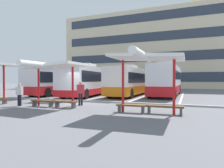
# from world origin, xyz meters

# --- Properties ---
(ground_plane) EXTENTS (160.00, 160.00, 0.00)m
(ground_plane) POSITION_xyz_m (0.00, 0.00, 0.00)
(ground_plane) COLOR slate
(terminal_building) EXTENTS (42.27, 14.00, 20.58)m
(terminal_building) POSITION_xyz_m (0.03, 36.82, 8.92)
(terminal_building) COLOR beige
(terminal_building) RESTS_ON ground
(coach_bus_0) EXTENTS (2.92, 12.42, 3.57)m
(coach_bus_0) POSITION_xyz_m (-6.15, 7.77, 1.64)
(coach_bus_0) COLOR silver
(coach_bus_0) RESTS_ON ground
(coach_bus_1) EXTENTS (3.88, 12.68, 3.60)m
(coach_bus_1) POSITION_xyz_m (-2.13, 7.33, 1.69)
(coach_bus_1) COLOR silver
(coach_bus_1) RESTS_ON ground
(coach_bus_2) EXTENTS (2.78, 11.94, 3.47)m
(coach_bus_2) POSITION_xyz_m (2.28, 9.25, 1.58)
(coach_bus_2) COLOR silver
(coach_bus_2) RESTS_ON ground
(coach_bus_3) EXTENTS (2.83, 10.79, 3.69)m
(coach_bus_3) POSITION_xyz_m (6.20, 9.83, 1.69)
(coach_bus_3) COLOR silver
(coach_bus_3) RESTS_ON ground
(lane_stripe_0) EXTENTS (0.16, 14.00, 0.01)m
(lane_stripe_0) POSITION_xyz_m (-7.91, 8.59, 0.00)
(lane_stripe_0) COLOR white
(lane_stripe_0) RESTS_ON ground
(lane_stripe_1) EXTENTS (0.16, 14.00, 0.01)m
(lane_stripe_1) POSITION_xyz_m (-3.96, 8.59, 0.00)
(lane_stripe_1) COLOR white
(lane_stripe_1) RESTS_ON ground
(lane_stripe_2) EXTENTS (0.16, 14.00, 0.01)m
(lane_stripe_2) POSITION_xyz_m (0.00, 8.59, 0.00)
(lane_stripe_2) COLOR white
(lane_stripe_2) RESTS_ON ground
(lane_stripe_3) EXTENTS (0.16, 14.00, 0.01)m
(lane_stripe_3) POSITION_xyz_m (3.96, 8.59, 0.00)
(lane_stripe_3) COLOR white
(lane_stripe_3) RESTS_ON ground
(lane_stripe_4) EXTENTS (0.16, 14.00, 0.01)m
(lane_stripe_4) POSITION_xyz_m (7.91, 8.59, 0.00)
(lane_stripe_4) COLOR white
(lane_stripe_4) RESTS_ON ground
(waiting_shelter_1) EXTENTS (3.77, 4.22, 2.92)m
(waiting_shelter_1) POSITION_xyz_m (0.17, -2.76, 2.66)
(waiting_shelter_1) COLOR red
(waiting_shelter_1) RESTS_ON ground
(bench_2) EXTENTS (1.68, 0.44, 0.45)m
(bench_2) POSITION_xyz_m (-0.73, -2.68, 0.34)
(bench_2) COLOR brown
(bench_2) RESTS_ON ground
(bench_3) EXTENTS (1.60, 0.48, 0.45)m
(bench_3) POSITION_xyz_m (1.07, -2.64, 0.33)
(bench_3) COLOR brown
(bench_3) RESTS_ON ground
(waiting_shelter_2) EXTENTS (3.76, 4.46, 3.18)m
(waiting_shelter_2) POSITION_xyz_m (6.44, -3.07, 2.93)
(waiting_shelter_2) COLOR red
(waiting_shelter_2) RESTS_ON ground
(bench_4) EXTENTS (1.64, 0.48, 0.45)m
(bench_4) POSITION_xyz_m (5.54, -2.83, 0.33)
(bench_4) COLOR brown
(bench_4) RESTS_ON ground
(bench_5) EXTENTS (1.94, 0.43, 0.45)m
(bench_5) POSITION_xyz_m (7.34, -2.65, 0.34)
(bench_5) COLOR brown
(bench_5) RESTS_ON ground
(platform_kerb) EXTENTS (44.00, 0.24, 0.12)m
(platform_kerb) POSITION_xyz_m (0.00, 0.97, 0.06)
(platform_kerb) COLOR #ADADA8
(platform_kerb) RESTS_ON ground
(waiting_passenger_0) EXTENTS (0.47, 0.27, 1.56)m
(waiting_passenger_0) POSITION_xyz_m (-2.47, -2.98, 0.89)
(waiting_passenger_0) COLOR black
(waiting_passenger_0) RESTS_ON ground
(waiting_passenger_1) EXTENTS (0.50, 0.51, 1.71)m
(waiting_passenger_1) POSITION_xyz_m (1.37, -1.21, 1.00)
(waiting_passenger_1) COLOR black
(waiting_passenger_1) RESTS_ON ground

